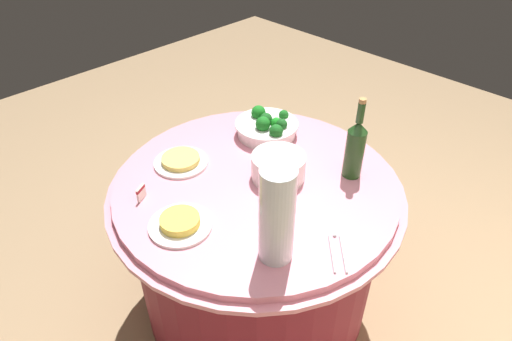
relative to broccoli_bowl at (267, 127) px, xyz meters
name	(u,v)px	position (x,y,z in m)	size (l,w,h in m)	color
ground_plane	(256,299)	(0.27, 0.20, -0.78)	(6.00, 6.00, 0.00)	#9E7F5B
buffet_table	(256,246)	(0.27, 0.20, -0.41)	(1.16, 1.16, 0.74)	maroon
broccoli_bowl	(267,127)	(0.00, 0.00, 0.00)	(0.28, 0.28, 0.12)	white
plate_stack	(278,167)	(0.19, 0.24, 0.01)	(0.21, 0.21, 0.10)	white
wine_bottle	(355,148)	(-0.02, 0.44, 0.09)	(0.07, 0.07, 0.34)	#1F441B
decorative_fruit_vase	(277,218)	(0.50, 0.51, 0.12)	(0.11, 0.11, 0.34)	silver
serving_tongs	(337,252)	(0.35, 0.65, -0.04)	(0.15, 0.14, 0.01)	silver
food_plate_fried_egg	(180,223)	(0.63, 0.19, -0.03)	(0.22, 0.22, 0.04)	white
food_plate_noodles	(181,161)	(0.40, -0.10, -0.03)	(0.22, 0.22, 0.03)	white
label_placard_front	(141,192)	(0.64, -0.03, -0.01)	(0.05, 0.03, 0.05)	white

